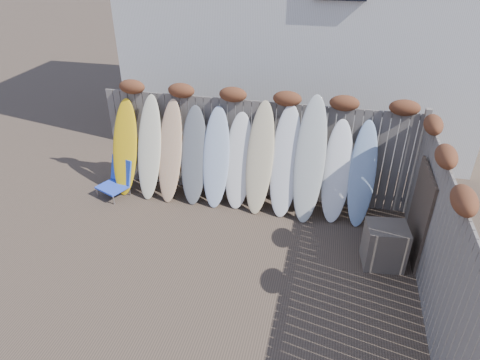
% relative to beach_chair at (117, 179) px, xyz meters
% --- Properties ---
extents(ground, '(80.00, 80.00, 0.00)m').
position_rel_beach_chair_xyz_m(ground, '(2.70, -1.79, -0.34)').
color(ground, '#493A2D').
extents(back_fence, '(6.05, 0.28, 2.24)m').
position_rel_beach_chair_xyz_m(back_fence, '(2.76, 0.61, 0.84)').
color(back_fence, slate).
rests_on(back_fence, ground).
extents(right_fence, '(0.28, 4.40, 2.24)m').
position_rel_beach_chair_xyz_m(right_fence, '(5.70, -1.54, 0.80)').
color(right_fence, slate).
rests_on(right_fence, ground).
extents(house, '(8.50, 5.50, 6.33)m').
position_rel_beach_chair_xyz_m(house, '(3.20, 4.71, 2.86)').
color(house, silver).
rests_on(house, ground).
extents(beach_chair, '(0.74, 0.76, 0.74)m').
position_rel_beach_chair_xyz_m(beach_chair, '(0.00, 0.00, 0.00)').
color(beach_chair, blue).
rests_on(beach_chair, ground).
extents(wooden_crate, '(0.69, 0.59, 0.73)m').
position_rel_beach_chair_xyz_m(wooden_crate, '(5.17, -1.02, 0.03)').
color(wooden_crate, '#4F423B').
rests_on(wooden_crate, ground).
extents(lattice_panel, '(0.08, 1.06, 1.59)m').
position_rel_beach_chair_xyz_m(lattice_panel, '(5.65, -0.67, 0.45)').
color(lattice_panel, '#4D432F').
rests_on(lattice_panel, ground).
extents(surfboard_0, '(0.58, 0.71, 1.89)m').
position_rel_beach_chair_xyz_m(surfboard_0, '(0.16, 0.22, 0.60)').
color(surfboard_0, yellow).
rests_on(surfboard_0, ground).
extents(surfboard_1, '(0.53, 0.74, 2.01)m').
position_rel_beach_chair_xyz_m(surfboard_1, '(0.70, 0.20, 0.67)').
color(surfboard_1, beige).
rests_on(surfboard_1, ground).
extents(surfboard_2, '(0.55, 0.74, 1.97)m').
position_rel_beach_chair_xyz_m(surfboard_2, '(1.13, 0.18, 0.64)').
color(surfboard_2, '#EA9E82').
rests_on(surfboard_2, ground).
extents(surfboard_3, '(0.54, 0.69, 1.88)m').
position_rel_beach_chair_xyz_m(surfboard_3, '(1.61, 0.20, 0.60)').
color(surfboard_3, slate).
rests_on(surfboard_3, ground).
extents(surfboard_4, '(0.52, 0.68, 1.90)m').
position_rel_beach_chair_xyz_m(surfboard_4, '(2.05, 0.19, 0.61)').
color(surfboard_4, '#AFC3DE').
rests_on(surfboard_4, ground).
extents(surfboard_5, '(0.56, 0.66, 1.81)m').
position_rel_beach_chair_xyz_m(surfboard_5, '(2.48, 0.24, 0.56)').
color(surfboard_5, white).
rests_on(surfboard_5, ground).
extents(surfboard_6, '(0.56, 0.77, 2.07)m').
position_rel_beach_chair_xyz_m(surfboard_6, '(2.90, 0.19, 0.69)').
color(surfboard_6, beige).
rests_on(surfboard_6, ground).
extents(surfboard_7, '(0.58, 0.74, 2.03)m').
position_rel_beach_chair_xyz_m(surfboard_7, '(3.38, 0.19, 0.68)').
color(surfboard_7, white).
rests_on(surfboard_7, ground).
extents(surfboard_8, '(0.58, 0.81, 2.25)m').
position_rel_beach_chair_xyz_m(surfboard_8, '(3.82, 0.15, 0.79)').
color(surfboard_8, silver).
rests_on(surfboard_8, ground).
extents(surfboard_9, '(0.52, 0.66, 1.85)m').
position_rel_beach_chair_xyz_m(surfboard_9, '(4.31, 0.20, 0.58)').
color(surfboard_9, white).
rests_on(surfboard_9, ground).
extents(surfboard_10, '(0.47, 0.68, 1.88)m').
position_rel_beach_chair_xyz_m(surfboard_10, '(4.76, 0.18, 0.60)').
color(surfboard_10, '#90ADD3').
rests_on(surfboard_10, ground).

